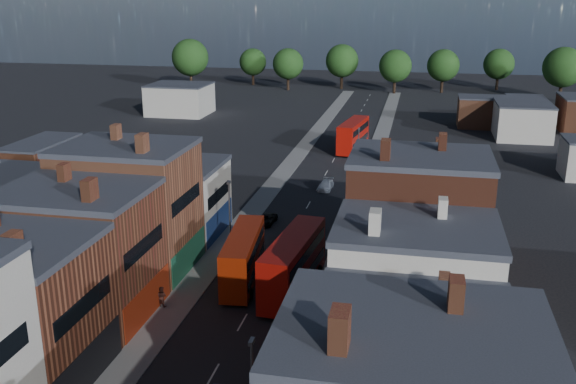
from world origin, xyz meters
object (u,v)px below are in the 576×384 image
at_px(bus_0, 243,257).
at_px(bus_1, 293,263).
at_px(car_2, 266,219).
at_px(car_3, 326,185).
at_px(ped_1, 162,296).
at_px(bus_2, 353,135).
at_px(ped_3, 288,378).

relative_size(bus_0, bus_1, 0.90).
xyz_separation_m(bus_0, car_2, (-1.68, 16.25, -2.07)).
distance_m(bus_0, car_3, 31.99).
bearing_deg(ped_1, car_3, -89.65).
relative_size(bus_0, ped_1, 6.14).
bearing_deg(bus_1, car_3, 98.90).
xyz_separation_m(bus_0, bus_1, (5.12, -1.09, 0.28)).
relative_size(bus_2, ped_1, 6.67).
bearing_deg(ped_3, bus_2, 9.68).
xyz_separation_m(bus_2, ped_3, (3.42, -72.30, -1.82)).
distance_m(car_2, ped_1, 23.13).
bearing_deg(bus_1, car_2, 117.05).
xyz_separation_m(bus_2, car_2, (-6.09, -39.58, -2.28)).
bearing_deg(ped_3, car_2, 23.16).
height_order(bus_1, ped_3, bus_1).
height_order(bus_1, bus_2, bus_1).
distance_m(bus_0, car_2, 16.46).
height_order(bus_0, bus_2, bus_2).
xyz_separation_m(ped_1, ped_3, (13.48, -9.94, -0.03)).
relative_size(bus_1, car_3, 2.91).
bearing_deg(car_2, ped_1, -95.48).
distance_m(bus_1, car_2, 18.77).
relative_size(bus_0, car_3, 2.63).
bearing_deg(car_2, bus_1, -64.18).
height_order(bus_0, bus_1, bus_1).
bearing_deg(bus_0, car_3, 78.14).
relative_size(bus_2, car_2, 3.09).
height_order(bus_2, ped_1, bus_2).
distance_m(bus_2, car_2, 40.11).
relative_size(bus_1, ped_3, 7.03).
height_order(bus_0, ped_3, bus_0).
distance_m(bus_2, car_3, 24.20).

